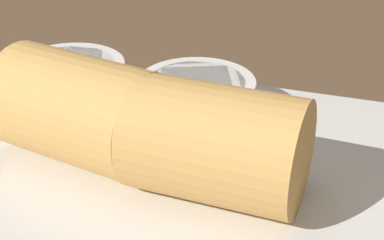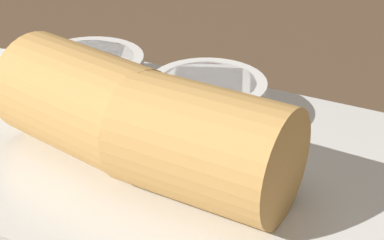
# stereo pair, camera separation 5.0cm
# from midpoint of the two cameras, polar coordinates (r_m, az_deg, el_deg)

# --- Properties ---
(table_surface) EXTENTS (1.80, 1.40, 0.02)m
(table_surface) POSITION_cam_midpoint_polar(r_m,az_deg,el_deg) (0.39, 2.44, -7.04)
(table_surface) COLOR brown
(table_surface) RESTS_ON ground
(serving_plate) EXTENTS (0.33, 0.22, 0.01)m
(serving_plate) POSITION_cam_midpoint_polar(r_m,az_deg,el_deg) (0.38, 3.73, -4.39)
(serving_plate) COLOR silver
(serving_plate) RESTS_ON table_surface
(roll_front_left) EXTENTS (0.11, 0.08, 0.06)m
(roll_front_left) POSITION_cam_midpoint_polar(r_m,az_deg,el_deg) (0.38, -6.54, 1.78)
(roll_front_left) COLOR #DBA356
(roll_front_left) RESTS_ON serving_plate
(roll_front_right) EXTENTS (0.10, 0.07, 0.06)m
(roll_front_right) POSITION_cam_midpoint_polar(r_m,az_deg,el_deg) (0.33, 4.67, -2.22)
(roll_front_right) COLOR #DBA356
(roll_front_right) RESTS_ON serving_plate
(dipping_bowl_near) EXTENTS (0.08, 0.08, 0.03)m
(dipping_bowl_near) POSITION_cam_midpoint_polar(r_m,az_deg,el_deg) (0.41, 4.87, 1.70)
(dipping_bowl_near) COLOR white
(dipping_bowl_near) RESTS_ON serving_plate
(dipping_bowl_far) EXTENTS (0.08, 0.08, 0.03)m
(dipping_bowl_far) POSITION_cam_midpoint_polar(r_m,az_deg,el_deg) (0.45, -5.92, 3.99)
(dipping_bowl_far) COLOR white
(dipping_bowl_far) RESTS_ON serving_plate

